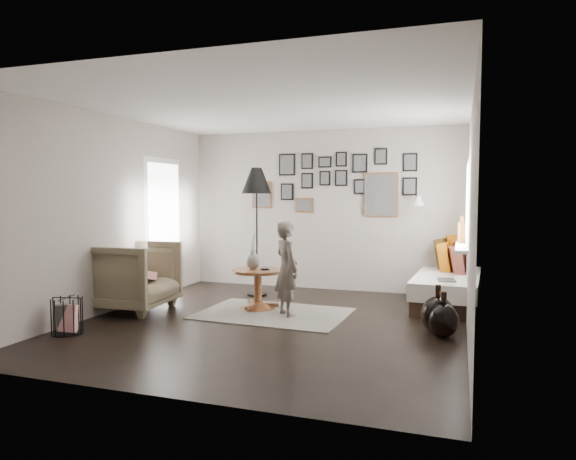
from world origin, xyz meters
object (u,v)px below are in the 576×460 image
(vase, at_px, (253,258))
(demijohn_large, at_px, (438,315))
(magazine_basket, at_px, (67,316))
(child, at_px, (287,269))
(pedestal_table, at_px, (258,291))
(demijohn_small, at_px, (443,320))
(floor_lamp, at_px, (257,186))
(armchair, at_px, (133,276))
(daybed, at_px, (448,283))

(vase, bearing_deg, demijohn_large, -12.28)
(magazine_basket, bearing_deg, vase, 51.27)
(magazine_basket, bearing_deg, child, 37.51)
(pedestal_table, relative_size, demijohn_small, 1.37)
(pedestal_table, relative_size, child, 0.57)
(pedestal_table, bearing_deg, floor_lamp, 112.72)
(armchair, bearing_deg, child, -83.20)
(armchair, relative_size, floor_lamp, 0.52)
(floor_lamp, relative_size, demijohn_small, 3.90)
(vase, bearing_deg, child, -24.70)
(magazine_basket, relative_size, demijohn_small, 0.81)
(armchair, bearing_deg, demijohn_small, -93.43)
(daybed, distance_m, demijohn_small, 1.80)
(magazine_basket, bearing_deg, demijohn_small, 16.62)
(floor_lamp, height_order, demijohn_small, floor_lamp)
(magazine_basket, xyz_separation_m, demijohn_large, (3.93, 1.31, 0.01))
(demijohn_large, bearing_deg, child, 171.87)
(floor_lamp, bearing_deg, magazine_basket, -113.84)
(armchair, bearing_deg, pedestal_table, -71.94)
(daybed, relative_size, child, 1.66)
(pedestal_table, distance_m, demijohn_small, 2.52)
(armchair, height_order, demijohn_small, armchair)
(floor_lamp, distance_m, child, 1.78)
(daybed, relative_size, demijohn_small, 4.03)
(pedestal_table, relative_size, magazine_basket, 1.70)
(demijohn_large, relative_size, child, 0.45)
(demijohn_large, distance_m, demijohn_small, 0.14)
(daybed, bearing_deg, floor_lamp, -171.06)
(magazine_basket, height_order, child, child)
(pedestal_table, xyz_separation_m, daybed, (2.44, 1.16, 0.05))
(daybed, relative_size, armchair, 1.98)
(magazine_basket, distance_m, demijohn_large, 4.15)
(demijohn_large, xyz_separation_m, demijohn_small, (0.06, -0.12, -0.02))
(daybed, height_order, child, child)
(daybed, bearing_deg, pedestal_table, -151.40)
(demijohn_large, bearing_deg, floor_lamp, 153.09)
(armchair, xyz_separation_m, magazine_basket, (0.00, -1.23, -0.26))
(armchair, bearing_deg, vase, -70.25)
(pedestal_table, relative_size, daybed, 0.34)
(pedestal_table, height_order, daybed, daybed)
(pedestal_table, xyz_separation_m, armchair, (-1.56, -0.60, 0.21))
(pedestal_table, bearing_deg, demijohn_large, -12.22)
(pedestal_table, bearing_deg, child, -26.27)
(pedestal_table, height_order, child, child)
(armchair, bearing_deg, floor_lamp, -41.98)
(vase, relative_size, floor_lamp, 0.25)
(demijohn_large, bearing_deg, pedestal_table, 167.78)
(daybed, bearing_deg, demijohn_small, -86.94)
(armchair, xyz_separation_m, demijohn_large, (3.94, 0.09, -0.25))
(floor_lamp, bearing_deg, armchair, -129.02)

